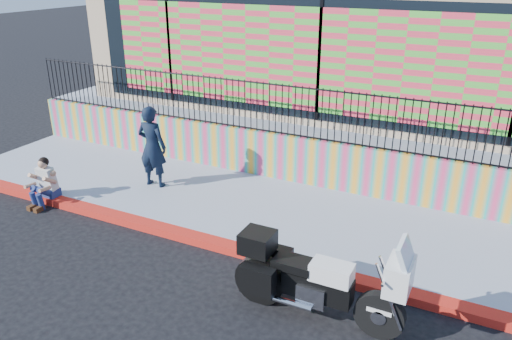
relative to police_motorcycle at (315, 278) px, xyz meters
The scene contains 10 objects.
ground 2.27m from the police_motorcycle, 151.06° to the left, with size 90.00×90.00×0.00m, color black.
red_curb 2.24m from the police_motorcycle, 151.06° to the left, with size 16.00×0.30×0.15m, color red.
sidewalk 3.35m from the police_motorcycle, 125.06° to the left, with size 16.00×3.00×0.15m, color #929CAF.
mural_wall 4.69m from the police_motorcycle, 113.77° to the left, with size 16.00×0.20×1.10m, color #E23B6F.
metal_fence 4.84m from the police_motorcycle, 113.77° to the left, with size 15.80×0.04×1.20m, color black, non-canonical shape.
elevated_platform 9.59m from the police_motorcycle, 101.39° to the left, with size 16.00×10.00×1.25m, color #929CAF.
storefront_building 9.72m from the police_motorcycle, 101.65° to the left, with size 14.00×8.06×4.00m.
police_motorcycle is the anchor object (origin of this frame).
police_officer 5.56m from the police_motorcycle, 151.96° to the left, with size 0.69×0.45×1.90m, color black.
seated_man 6.68m from the police_motorcycle, behind, with size 0.54×0.71×1.06m.
Camera 1 is at (3.85, -6.94, 4.96)m, focal length 35.00 mm.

